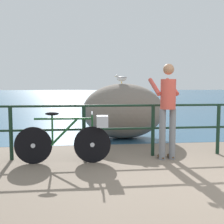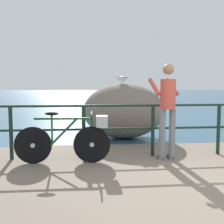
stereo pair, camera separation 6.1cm
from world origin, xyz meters
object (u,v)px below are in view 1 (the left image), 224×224
at_px(bicycle, 71,137).
at_px(person_at_railing, 167,107).
at_px(breakwater_boulder_main, 123,111).
at_px(seagull, 121,78).

distance_m(bicycle, person_at_railing, 1.85).
distance_m(bicycle, breakwater_boulder_main, 2.65).
relative_size(bicycle, breakwater_boulder_main, 0.79).
bearing_deg(bicycle, person_at_railing, 4.78).
xyz_separation_m(person_at_railing, seagull, (-0.54, 2.21, 0.59)).
relative_size(breakwater_boulder_main, seagull, 6.31).
height_order(bicycle, breakwater_boulder_main, breakwater_boulder_main).
height_order(breakwater_boulder_main, seagull, seagull).
height_order(bicycle, seagull, seagull).
relative_size(bicycle, seagull, 5.01).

